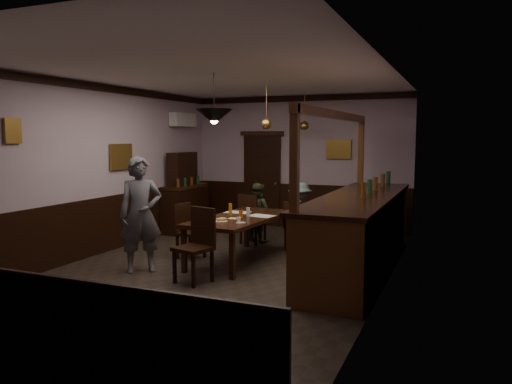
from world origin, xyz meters
The scene contains 31 objects.
room centered at (0.00, 0.00, 1.50)m, with size 5.01×8.01×3.01m.
dining_table centered at (0.06, 0.62, 0.69)m, with size 1.15×2.26×0.75m.
chair_far_left centered at (-0.31, 1.92, 0.53)m, with size 0.48×0.48×0.97m.
chair_far_right centered at (0.60, 1.86, 0.49)m, with size 0.40×0.40×0.89m.
chair_near centered at (-0.02, -0.69, 0.58)m, with size 0.56×0.56×1.06m.
chair_side centered at (-0.88, 0.49, 0.51)m, with size 0.47×0.47×0.93m.
person_standing centered at (-1.08, -0.56, 0.88)m, with size 0.64×0.42×1.77m, color #51525D.
person_seated_left centered at (-0.29, 2.20, 0.59)m, with size 0.57×0.44×1.17m, color #3A4227.
person_seated_right centered at (0.61, 2.13, 0.61)m, with size 0.79×0.45×1.22m, color slate.
newspaper_left centered at (-0.18, 1.02, 0.75)m, with size 0.42×0.30×0.01m, color silver.
newspaper_right centered at (0.36, 0.81, 0.75)m, with size 0.42×0.30×0.01m, color silver.
napkin centered at (0.03, 0.40, 0.75)m, with size 0.15×0.15×0.00m, color #FFC55D.
saucer centered at (0.32, 0.06, 0.76)m, with size 0.15×0.15×0.01m, color white.
coffee_cup centered at (0.28, 0.07, 0.80)m, with size 0.08×0.08×0.07m, color white.
pastry_plate centered at (-0.02, 0.05, 0.76)m, with size 0.22×0.22×0.01m, color white.
pastry_ring_a centered at (-0.04, 0.07, 0.79)m, with size 0.13×0.13×0.04m, color #C68C47.
pastry_ring_b centered at (-0.02, 0.12, 0.79)m, with size 0.13×0.13×0.04m, color #C68C47.
soda_can centered at (0.11, 0.53, 0.81)m, with size 0.07×0.07×0.12m, color orange.
beer_glass centered at (-0.16, 0.69, 0.85)m, with size 0.06×0.06×0.20m, color #BF721E.
water_glass centered at (0.16, 0.70, 0.82)m, with size 0.06×0.06×0.15m, color silver.
pepper_mill centered at (-0.41, -0.07, 0.82)m, with size 0.04×0.04×0.14m, color black.
sideboard centered at (-2.21, 2.63, 0.69)m, with size 0.47×1.31×1.73m.
bar_counter centered at (1.99, 0.82, 0.62)m, with size 1.02×4.39×2.46m.
door_back centered at (-0.90, 3.95, 1.05)m, with size 0.90×0.06×2.10m, color black.
ac_unit centered at (-2.38, 2.90, 2.45)m, with size 0.20×0.85×0.30m.
picture_left_small centered at (-2.46, -1.60, 2.15)m, with size 0.04×0.28×0.36m.
picture_left_large centered at (-2.46, 0.80, 1.70)m, with size 0.04×0.62×0.48m.
picture_back centered at (0.90, 3.96, 1.80)m, with size 0.55×0.04×0.42m.
pendant_iron centered at (0.00, -0.18, 2.36)m, with size 0.56×0.56×0.75m.
pendant_brass_mid centered at (0.10, 1.68, 2.30)m, with size 0.20×0.20×0.81m.
pendant_brass_far centered at (0.30, 3.36, 2.30)m, with size 0.20×0.20×0.81m.
Camera 1 is at (3.44, -6.81, 2.05)m, focal length 35.00 mm.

